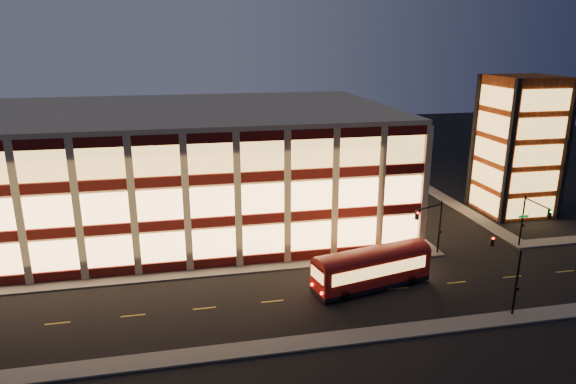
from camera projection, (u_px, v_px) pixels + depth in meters
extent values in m
plane|color=black|center=(222.00, 276.00, 50.62)|extent=(200.00, 200.00, 0.00)
cube|color=#514F4C|center=(191.00, 274.00, 50.95)|extent=(54.00, 2.00, 0.15)
cube|color=#514F4C|center=(378.00, 207.00, 71.03)|extent=(2.00, 30.00, 0.15)
cube|color=#514F4C|center=(568.00, 240.00, 59.36)|extent=(14.00, 2.00, 0.15)
cube|color=#514F4C|center=(451.00, 202.00, 73.18)|extent=(2.00, 30.00, 0.15)
cube|color=#514F4C|center=(236.00, 351.00, 38.41)|extent=(100.00, 2.00, 0.15)
cube|color=tan|center=(184.00, 168.00, 63.94)|extent=(50.00, 30.00, 14.00)
cube|color=tan|center=(181.00, 110.00, 61.85)|extent=(50.40, 30.40, 0.50)
cube|color=#470C0A|center=(190.00, 265.00, 51.61)|extent=(50.10, 0.25, 1.00)
cube|color=#FCB56A|center=(189.00, 245.00, 51.02)|extent=(49.00, 0.20, 3.00)
cube|color=#470C0A|center=(372.00, 204.00, 70.69)|extent=(0.25, 30.10, 1.00)
cube|color=#FCB56A|center=(373.00, 189.00, 70.08)|extent=(0.20, 29.00, 3.00)
cube|color=#470C0A|center=(188.00, 224.00, 50.34)|extent=(50.10, 0.25, 1.00)
cube|color=#FCB56A|center=(186.00, 203.00, 49.75)|extent=(49.00, 0.20, 3.00)
cube|color=#470C0A|center=(374.00, 173.00, 69.42)|extent=(0.25, 30.10, 1.00)
cube|color=#FCB56A|center=(374.00, 158.00, 68.81)|extent=(0.20, 29.00, 3.00)
cube|color=#470C0A|center=(185.00, 181.00, 49.07)|extent=(50.10, 0.25, 1.00)
cube|color=#FCB56A|center=(184.00, 159.00, 48.48)|extent=(49.00, 0.20, 3.00)
cube|color=#470C0A|center=(375.00, 141.00, 68.15)|extent=(0.25, 30.10, 1.00)
cube|color=#FCB56A|center=(376.00, 125.00, 67.54)|extent=(0.20, 29.00, 3.00)
cube|color=#8C3814|center=(518.00, 146.00, 67.09)|extent=(8.00, 8.00, 18.00)
cube|color=black|center=(509.00, 154.00, 62.56)|extent=(0.60, 0.60, 18.00)
cube|color=black|center=(567.00, 151.00, 64.12)|extent=(0.60, 0.60, 18.00)
cube|color=black|center=(474.00, 141.00, 70.06)|extent=(0.60, 0.60, 18.00)
cube|color=black|center=(526.00, 139.00, 71.62)|extent=(0.60, 0.60, 18.00)
cube|color=#F9B757|center=(531.00, 208.00, 65.34)|extent=(6.60, 0.16, 2.60)
cube|color=#F9B757|center=(484.00, 200.00, 68.37)|extent=(0.16, 6.60, 2.60)
cube|color=#F9B757|center=(535.00, 182.00, 64.36)|extent=(6.60, 0.16, 2.60)
cube|color=#F9B757|center=(487.00, 176.00, 67.39)|extent=(0.16, 6.60, 2.60)
cube|color=#F9B757|center=(538.00, 156.00, 63.38)|extent=(6.60, 0.16, 2.60)
cube|color=#F9B757|center=(490.00, 150.00, 66.41)|extent=(0.16, 6.60, 2.60)
cube|color=#F9B757|center=(542.00, 128.00, 62.40)|extent=(6.60, 0.16, 2.60)
cube|color=#F9B757|center=(493.00, 124.00, 65.43)|extent=(0.16, 6.60, 2.60)
cube|color=#F9B757|center=(546.00, 100.00, 61.42)|extent=(6.60, 0.16, 2.60)
cube|color=#F9B757|center=(496.00, 97.00, 64.44)|extent=(0.16, 6.60, 2.60)
cylinder|color=black|center=(439.00, 228.00, 55.10)|extent=(0.18, 0.18, 6.00)
cylinder|color=black|center=(430.00, 207.00, 53.27)|extent=(3.56, 1.63, 0.14)
cube|color=black|center=(417.00, 215.00, 52.37)|extent=(0.32, 0.32, 0.95)
sphere|color=#FF0C05|center=(418.00, 213.00, 52.12)|extent=(0.20, 0.20, 0.20)
cube|color=black|center=(440.00, 232.00, 55.03)|extent=(0.25, 0.18, 0.28)
cylinder|color=black|center=(522.00, 221.00, 57.05)|extent=(0.18, 0.18, 6.00)
cylinder|color=black|center=(537.00, 204.00, 54.40)|extent=(0.14, 4.00, 0.14)
cube|color=black|center=(550.00, 214.00, 52.67)|extent=(0.32, 0.32, 0.95)
sphere|color=#0CFF26|center=(551.00, 212.00, 52.41)|extent=(0.20, 0.20, 0.20)
cube|color=black|center=(523.00, 225.00, 56.98)|extent=(0.25, 0.18, 0.28)
cube|color=#0C7226|center=(524.00, 216.00, 56.74)|extent=(1.20, 0.06, 0.28)
cylinder|color=black|center=(516.00, 283.00, 42.63)|extent=(0.18, 0.18, 6.00)
cylinder|color=black|center=(506.00, 244.00, 43.73)|extent=(0.14, 4.00, 0.14)
cube|color=black|center=(492.00, 241.00, 45.75)|extent=(0.32, 0.32, 0.95)
sphere|color=#FF0C05|center=(493.00, 238.00, 45.49)|extent=(0.20, 0.20, 0.20)
cube|color=black|center=(517.00, 289.00, 42.56)|extent=(0.25, 0.18, 0.28)
cube|color=#960C08|center=(372.00, 268.00, 47.91)|extent=(11.80, 5.34, 2.63)
cube|color=black|center=(371.00, 283.00, 48.35)|extent=(11.80, 5.34, 0.40)
cylinder|color=black|center=(344.00, 295.00, 45.76)|extent=(1.08, 0.56, 1.03)
cylinder|color=black|center=(330.00, 284.00, 47.95)|extent=(1.08, 0.56, 1.03)
cylinder|color=black|center=(411.00, 280.00, 48.69)|extent=(1.08, 0.56, 1.03)
cylinder|color=black|center=(395.00, 269.00, 50.88)|extent=(1.08, 0.56, 1.03)
cube|color=#F9B757|center=(381.00, 271.00, 46.54)|extent=(9.84, 2.31, 1.15)
cube|color=#F9B757|center=(363.00, 259.00, 49.08)|extent=(9.84, 2.31, 1.15)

